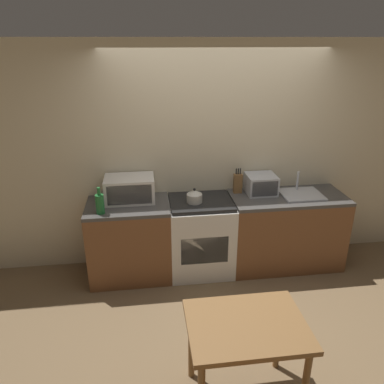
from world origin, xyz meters
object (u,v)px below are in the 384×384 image
object	(u,v)px
microwave	(130,189)
bottle	(100,203)
toaster_oven	(261,184)
stove_range	(201,236)
kettle	(194,196)
dining_table	(246,335)

from	to	relation	value
microwave	bottle	bearing A→B (deg)	-135.17
bottle	toaster_oven	distance (m)	1.84
bottle	toaster_oven	world-z (taller)	bottle
stove_range	microwave	distance (m)	0.99
kettle	bottle	distance (m)	1.02
kettle	dining_table	xyz separation A→B (m)	(0.13, -1.75, -0.35)
stove_range	bottle	xyz separation A→B (m)	(-1.08, -0.19, 0.56)
kettle	toaster_oven	world-z (taller)	toaster_oven
stove_range	bottle	bearing A→B (deg)	-170.13
stove_range	dining_table	size ratio (longest dim) A/B	1.07
stove_range	bottle	size ratio (longest dim) A/B	3.13
stove_range	kettle	world-z (taller)	kettle
kettle	dining_table	bearing A→B (deg)	-85.72
bottle	toaster_oven	size ratio (longest dim) A/B	0.85
stove_range	kettle	xyz separation A→B (m)	(-0.08, -0.03, 0.52)
microwave	dining_table	xyz separation A→B (m)	(0.84, -1.89, -0.42)
microwave	toaster_oven	world-z (taller)	microwave
kettle	toaster_oven	distance (m)	0.82
bottle	dining_table	world-z (taller)	bottle
stove_range	kettle	size ratio (longest dim) A/B	5.23
microwave	dining_table	world-z (taller)	microwave
bottle	toaster_oven	xyz separation A→B (m)	(1.81, 0.32, -0.00)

